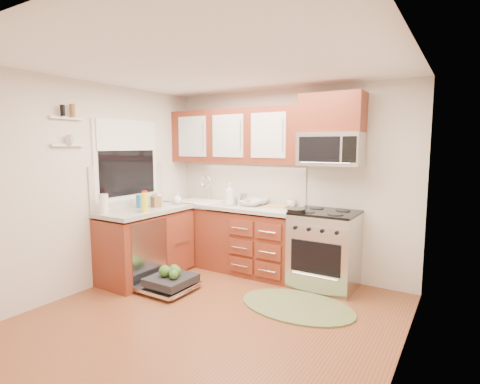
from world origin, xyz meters
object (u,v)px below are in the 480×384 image
Objects in this scene: cutting_board at (277,206)px; stock_pot at (231,201)px; range at (325,249)px; dishwasher at (169,283)px; upper_cabinets at (235,136)px; paper_towel_roll at (104,204)px; bowl_a at (251,203)px; skillet at (296,210)px; sink at (200,209)px; rug at (297,306)px; cup at (292,203)px; bowl_b at (258,201)px; microwave at (331,149)px.

stock_pot is at bearing -164.48° from cutting_board.
range is 3.28× the size of cutting_board.
upper_cabinets is at bearing 83.96° from dishwasher.
paper_towel_roll is 1.90m from bowl_a.
upper_cabinets reaches higher than skillet.
skillet is at bearing -40.19° from cutting_board.
sink is 0.49× the size of rug.
cup is (-0.55, 0.22, 0.50)m from range.
skillet is at bearing -60.36° from cup.
upper_cabinets is 7.33× the size of bowl_b.
paper_towel_roll reaches higher than cutting_board.
dishwasher is 1.71m from cutting_board.
skillet is (-0.24, 0.49, 0.96)m from rug.
skillet is 0.54m from cup.
paper_towel_roll is at bearing -118.19° from upper_cabinets.
sink is at bearing 77.10° from paper_towel_roll.
upper_cabinets reaches higher than cutting_board.
cup is at bearing 117.78° from rug.
rug is at bearing 17.76° from paper_towel_roll.
cup reaches higher than dishwasher.
bowl_a is at bearing 14.07° from stock_pot.
bowl_b reaches higher than sink.
skillet is (-0.28, -0.25, 0.50)m from range.
cutting_board is 0.20m from cup.
range is at bearing 0.30° from sink.
paper_towel_roll reaches higher than range.
range reaches higher than dishwasher.
range is at bearing -21.89° from cup.
dishwasher is 1.55m from rug.
microwave is 0.86m from skillet.
upper_cabinets is 2.19m from dishwasher.
range is 1.15m from bowl_b.
paper_towel_roll is at bearing -162.24° from rug.
range is 0.62m from skillet.
microwave is at bearing 34.79° from paper_towel_roll.
stock_pot reaches higher than skillet.
upper_cabinets is 9.10× the size of skillet.
cup is at bearing 30.38° from cutting_board.
range is 3.26× the size of bowl_a.
cutting_board is at bearing 180.00° from microwave.
rug is at bearing -21.12° from sink.
cutting_board reaches higher than rug.
range reaches higher than sink.
sink is at bearing 175.99° from stock_pot.
paper_towel_roll is (-0.92, -1.40, 0.07)m from stock_pot.
paper_towel_roll is at bearing -135.72° from cup.
paper_towel_roll is at bearing -147.31° from range.
cutting_board is (-0.72, 0.00, -0.76)m from microwave.
rug is 1.10m from skillet.
stock_pot is at bearing -144.30° from bowl_b.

